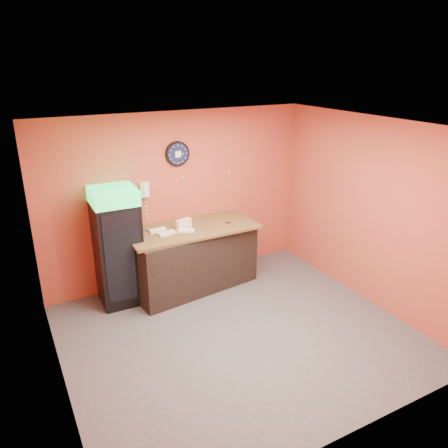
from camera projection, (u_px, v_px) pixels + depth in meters
floor at (238, 334)px, 5.98m from camera, size 4.50×4.50×0.00m
back_wall at (178, 198)px, 7.13m from camera, size 4.50×0.02×2.80m
left_wall at (50, 280)px, 4.49m from camera, size 0.02×4.00×2.80m
right_wall at (370, 213)px, 6.47m from camera, size 0.02×4.00×2.80m
ceiling at (240, 128)px, 4.99m from camera, size 4.50×4.00×0.02m
beverage_cooler at (119, 249)px, 6.50m from camera, size 0.65×0.66×1.82m
prep_counter at (192, 258)px, 7.10m from camera, size 2.10×1.14×1.00m
wall_clock at (177, 154)px, 6.85m from camera, size 0.40×0.06×0.40m
wall_phone at (145, 190)px, 6.76m from camera, size 0.13×0.11×0.24m
butcher_paper at (191, 228)px, 6.91m from camera, size 2.06×1.00×0.04m
sub_roll_stack at (184, 224)px, 6.79m from camera, size 0.27×0.15×0.16m
wrapped_sandwich_left at (167, 233)px, 6.60m from camera, size 0.29×0.15×0.04m
wrapped_sandwich_mid at (186, 231)px, 6.72m from camera, size 0.27×0.19×0.04m
wrapped_sandwich_right at (157, 230)px, 6.73m from camera, size 0.27×0.12×0.04m
kitchen_tool at (183, 225)px, 6.92m from camera, size 0.06×0.06×0.06m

